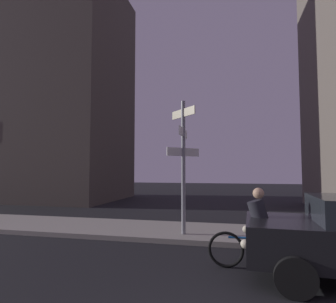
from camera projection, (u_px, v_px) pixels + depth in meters
name	position (u px, v px, depth m)	size (l,w,h in m)	color
sidewalk_kerb	(230.00, 234.00, 8.38)	(40.00, 2.55, 0.14)	gray
signpost	(183.00, 156.00, 8.23)	(0.82, 1.26, 3.84)	gray
cyclist	(257.00, 231.00, 5.62)	(1.82, 0.32, 1.61)	black
building_left_block	(30.00, 96.00, 19.99)	(13.16, 6.93, 14.39)	#4C443D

